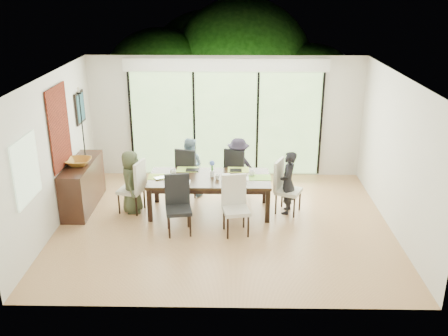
{
  "coord_description": "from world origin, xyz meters",
  "views": [
    {
      "loc": [
        0.15,
        -8.19,
        4.19
      ],
      "look_at": [
        0.0,
        0.25,
        1.0
      ],
      "focal_mm": 40.0,
      "sensor_mm": 36.0,
      "label": 1
    }
  ],
  "objects_px": {
    "cup_b": "(217,177)",
    "bowl": "(79,162)",
    "chair_near_left": "(178,206)",
    "chair_left_end": "(131,186)",
    "cup_c": "(252,173)",
    "vase": "(212,173)",
    "laptop": "(164,178)",
    "person_far_right": "(238,167)",
    "table_top": "(209,179)",
    "chair_far_left": "(190,170)",
    "person_left_end": "(131,182)",
    "chair_right_end": "(289,187)",
    "person_far_left": "(189,167)",
    "chair_near_right": "(236,206)",
    "sideboard": "(83,185)",
    "cup_a": "(173,172)",
    "person_right_end": "(288,183)",
    "chair_far_right": "(238,171)"
  },
  "relations": [
    {
      "from": "chair_right_end",
      "to": "vase",
      "type": "xyz_separation_m",
      "value": [
        -1.45,
        0.05,
        0.25
      ]
    },
    {
      "from": "chair_right_end",
      "to": "chair_near_right",
      "type": "distance_m",
      "value": 1.33
    },
    {
      "from": "cup_b",
      "to": "person_right_end",
      "type": "bearing_deg",
      "value": 4.3
    },
    {
      "from": "person_left_end",
      "to": "cup_c",
      "type": "xyz_separation_m",
      "value": [
        2.28,
        0.1,
        0.15
      ]
    },
    {
      "from": "person_left_end",
      "to": "laptop",
      "type": "bearing_deg",
      "value": -99.25
    },
    {
      "from": "chair_near_left",
      "to": "cup_c",
      "type": "relative_size",
      "value": 8.87
    },
    {
      "from": "chair_right_end",
      "to": "laptop",
      "type": "bearing_deg",
      "value": 116.53
    },
    {
      "from": "person_right_end",
      "to": "person_far_left",
      "type": "distance_m",
      "value": 2.1
    },
    {
      "from": "chair_right_end",
      "to": "chair_far_left",
      "type": "bearing_deg",
      "value": 90.54
    },
    {
      "from": "chair_right_end",
      "to": "cup_c",
      "type": "relative_size",
      "value": 8.87
    },
    {
      "from": "table_top",
      "to": "cup_a",
      "type": "bearing_deg",
      "value": 167.91
    },
    {
      "from": "person_left_end",
      "to": "person_far_left",
      "type": "xyz_separation_m",
      "value": [
        1.03,
        0.83,
        0.0
      ]
    },
    {
      "from": "chair_far_right",
      "to": "chair_near_right",
      "type": "height_order",
      "value": "same"
    },
    {
      "from": "chair_left_end",
      "to": "chair_far_right",
      "type": "distance_m",
      "value": 2.22
    },
    {
      "from": "person_far_right",
      "to": "chair_right_end",
      "type": "bearing_deg",
      "value": 144.55
    },
    {
      "from": "person_right_end",
      "to": "vase",
      "type": "height_order",
      "value": "person_right_end"
    },
    {
      "from": "chair_right_end",
      "to": "bowl",
      "type": "bearing_deg",
      "value": 112.74
    },
    {
      "from": "cup_b",
      "to": "bowl",
      "type": "bearing_deg",
      "value": 175.78
    },
    {
      "from": "person_far_right",
      "to": "cup_b",
      "type": "xyz_separation_m",
      "value": [
        -0.4,
        -0.93,
        0.14
      ]
    },
    {
      "from": "chair_near_left",
      "to": "person_far_left",
      "type": "relative_size",
      "value": 0.85
    },
    {
      "from": "bowl",
      "to": "laptop",
      "type": "bearing_deg",
      "value": -6.78
    },
    {
      "from": "vase",
      "to": "table_top",
      "type": "bearing_deg",
      "value": -135.0
    },
    {
      "from": "vase",
      "to": "laptop",
      "type": "distance_m",
      "value": 0.91
    },
    {
      "from": "table_top",
      "to": "laptop",
      "type": "bearing_deg",
      "value": -173.29
    },
    {
      "from": "chair_right_end",
      "to": "person_far_left",
      "type": "relative_size",
      "value": 0.85
    },
    {
      "from": "chair_near_right",
      "to": "laptop",
      "type": "relative_size",
      "value": 3.33
    },
    {
      "from": "chair_left_end",
      "to": "bowl",
      "type": "distance_m",
      "value": 1.08
    },
    {
      "from": "table_top",
      "to": "person_right_end",
      "type": "xyz_separation_m",
      "value": [
        1.48,
        -0.0,
        -0.07
      ]
    },
    {
      "from": "chair_near_right",
      "to": "sideboard",
      "type": "bearing_deg",
      "value": 148.98
    },
    {
      "from": "chair_near_left",
      "to": "chair_left_end",
      "type": "bearing_deg",
      "value": 128.48
    },
    {
      "from": "chair_near_right",
      "to": "table_top",
      "type": "bearing_deg",
      "value": 108.51
    },
    {
      "from": "chair_left_end",
      "to": "laptop",
      "type": "bearing_deg",
      "value": 96.03
    },
    {
      "from": "chair_near_left",
      "to": "cup_a",
      "type": "height_order",
      "value": "chair_near_left"
    },
    {
      "from": "person_far_left",
      "to": "cup_c",
      "type": "distance_m",
      "value": 1.45
    },
    {
      "from": "person_far_left",
      "to": "cup_b",
      "type": "relative_size",
      "value": 12.9
    },
    {
      "from": "chair_right_end",
      "to": "person_left_end",
      "type": "distance_m",
      "value": 2.98
    },
    {
      "from": "sideboard",
      "to": "person_left_end",
      "type": "bearing_deg",
      "value": -10.97
    },
    {
      "from": "table_top",
      "to": "cup_c",
      "type": "bearing_deg",
      "value": 7.13
    },
    {
      "from": "chair_left_end",
      "to": "laptop",
      "type": "height_order",
      "value": "chair_left_end"
    },
    {
      "from": "table_top",
      "to": "bowl",
      "type": "relative_size",
      "value": 4.74
    },
    {
      "from": "vase",
      "to": "chair_near_right",
      "type": "bearing_deg",
      "value": -63.94
    },
    {
      "from": "laptop",
      "to": "cup_b",
      "type": "bearing_deg",
      "value": -26.65
    },
    {
      "from": "chair_left_end",
      "to": "cup_a",
      "type": "height_order",
      "value": "chair_left_end"
    },
    {
      "from": "person_right_end",
      "to": "cup_c",
      "type": "distance_m",
      "value": 0.7
    },
    {
      "from": "person_left_end",
      "to": "person_right_end",
      "type": "relative_size",
      "value": 1.0
    },
    {
      "from": "chair_right_end",
      "to": "chair_left_end",
      "type": "bearing_deg",
      "value": 114.09
    },
    {
      "from": "chair_far_left",
      "to": "person_far_right",
      "type": "height_order",
      "value": "person_far_right"
    },
    {
      "from": "person_left_end",
      "to": "bowl",
      "type": "bearing_deg",
      "value": 84.41
    },
    {
      "from": "chair_left_end",
      "to": "vase",
      "type": "bearing_deg",
      "value": 106.63
    },
    {
      "from": "chair_far_right",
      "to": "person_far_right",
      "type": "xyz_separation_m",
      "value": [
        0.0,
        -0.02,
        0.09
      ]
    }
  ]
}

